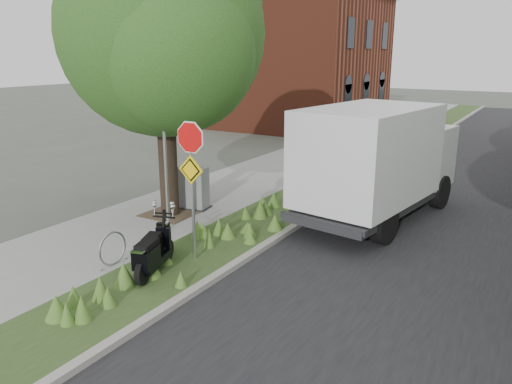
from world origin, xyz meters
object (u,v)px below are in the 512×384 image
box_truck (378,157)px  scooter_far (151,258)px  sign_assembly (191,163)px  scooter_near (155,250)px  utility_cabinet (193,189)px

box_truck → scooter_far: bearing=-112.6°
sign_assembly → scooter_near: 2.04m
scooter_far → box_truck: 6.98m
sign_assembly → scooter_near: sign_assembly is taller
scooter_far → utility_cabinet: size_ratio=1.35×
sign_assembly → utility_cabinet: 4.16m
sign_assembly → box_truck: sign_assembly is taller
utility_cabinet → box_truck: bearing=24.2°
sign_assembly → scooter_far: sign_assembly is taller
scooter_far → sign_assembly: bearing=80.1°
sign_assembly → utility_cabinet: sign_assembly is taller
sign_assembly → scooter_near: bearing=-119.9°
sign_assembly → scooter_far: bearing=-99.9°
sign_assembly → utility_cabinet: (-2.37, 3.01, -1.62)m
scooter_far → utility_cabinet: bearing=117.4°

